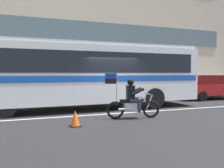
% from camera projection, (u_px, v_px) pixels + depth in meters
% --- Properties ---
extents(ground_plane, '(60.00, 60.00, 0.00)m').
position_uv_depth(ground_plane, '(113.00, 111.00, 11.41)').
color(ground_plane, black).
extents(sidewalk_curb, '(28.00, 3.80, 0.15)m').
position_uv_depth(sidewalk_curb, '(85.00, 99.00, 16.16)').
color(sidewalk_curb, '#A39E93').
rests_on(sidewalk_curb, ground_plane).
extents(lane_center_stripe, '(26.60, 0.14, 0.01)m').
position_uv_depth(lane_center_stripe, '(118.00, 113.00, 10.86)').
color(lane_center_stripe, silver).
rests_on(lane_center_stripe, ground_plane).
extents(office_building_facade, '(28.00, 0.89, 13.89)m').
position_uv_depth(office_building_facade, '(76.00, 3.00, 17.98)').
color(office_building_facade, '#B2A893').
rests_on(office_building_facade, ground_plane).
extents(transit_bus, '(11.79, 2.78, 3.22)m').
position_uv_depth(transit_bus, '(85.00, 71.00, 12.07)').
color(transit_bus, silver).
rests_on(transit_bus, ground_plane).
extents(motorcycle_with_rider, '(2.16, 0.72, 1.78)m').
position_uv_depth(motorcycle_with_rider, '(133.00, 102.00, 9.65)').
color(motorcycle_with_rider, black).
rests_on(motorcycle_with_rider, ground_plane).
extents(parked_sedan_curbside, '(4.30, 1.97, 1.64)m').
position_uv_depth(parked_sedan_curbside, '(208.00, 87.00, 16.69)').
color(parked_sedan_curbside, maroon).
rests_on(parked_sedan_curbside, ground_plane).
extents(traffic_cone, '(0.36, 0.36, 0.55)m').
position_uv_depth(traffic_cone, '(75.00, 119.00, 8.21)').
color(traffic_cone, '#EA590F').
rests_on(traffic_cone, ground_plane).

